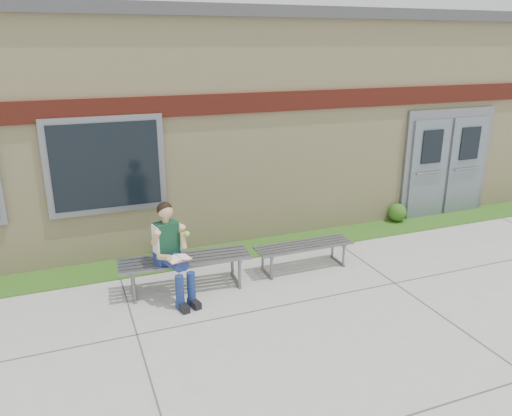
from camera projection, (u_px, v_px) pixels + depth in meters
name	position (u px, v px, depth m)	size (l,w,h in m)	color
ground	(357.00, 310.00, 7.05)	(80.00, 80.00, 0.00)	#9E9E99
grass_strip	(282.00, 244.00, 9.34)	(16.00, 0.80, 0.02)	#194A13
school_building	(224.00, 110.00, 11.68)	(16.20, 6.22, 4.20)	beige
bench_left	(185.00, 265.00, 7.55)	(2.01, 0.69, 0.51)	slate
bench_right	(304.00, 250.00, 8.26)	(1.66, 0.47, 0.43)	slate
girl	(172.00, 250.00, 7.16)	(0.57, 0.88, 1.45)	navy
shrub_mid	(166.00, 247.00, 8.77)	(0.33, 0.33, 0.33)	#194A13
shrub_east	(397.00, 212.00, 10.45)	(0.38, 0.38, 0.38)	#194A13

